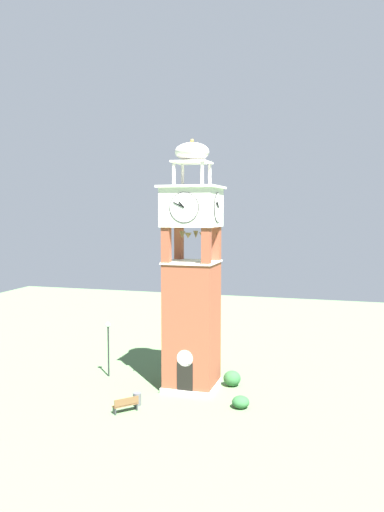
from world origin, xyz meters
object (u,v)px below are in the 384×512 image
at_px(park_bench, 126,405).
at_px(lamp_post, 108,339).
at_px(trash_bin, 137,399).
at_px(clock_tower, 192,288).

bearing_deg(park_bench, lamp_post, 123.63).
height_order(park_bench, lamp_post, lamp_post).
height_order(lamp_post, trash_bin, lamp_post).
distance_m(clock_tower, park_bench, 8.95).
bearing_deg(park_bench, clock_tower, 64.48).
xyz_separation_m(lamp_post, trash_bin, (4.28, -4.83, -2.42)).
bearing_deg(trash_bin, clock_tower, 60.15).
bearing_deg(lamp_post, clock_tower, -5.51).
distance_m(clock_tower, lamp_post, 7.94).
xyz_separation_m(park_bench, lamp_post, (-4.07, 6.12, 2.34)).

